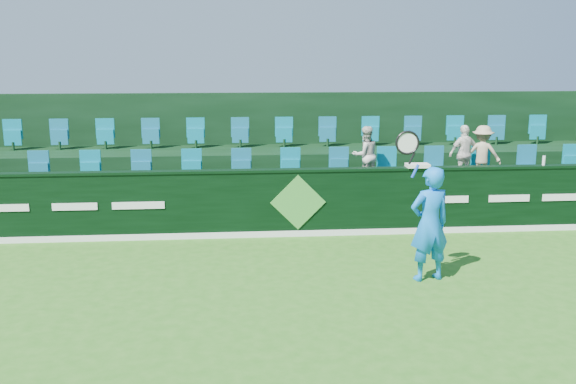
{
  "coord_description": "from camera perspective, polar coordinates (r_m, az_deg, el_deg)",
  "views": [
    {
      "loc": [
        -1.23,
        -8.34,
        3.58
      ],
      "look_at": [
        -0.29,
        2.8,
        1.15
      ],
      "focal_mm": 40.0,
      "sensor_mm": 36.0,
      "label": 1
    }
  ],
  "objects": [
    {
      "name": "seat_row_front",
      "position": [
        14.11,
        0.25,
        2.14
      ],
      "size": [
        13.5,
        0.5,
        0.6
      ],
      "primitive_type": "cube",
      "color": "#087A91",
      "rests_on": "stand_tier_front"
    },
    {
      "name": "towel",
      "position": [
        13.05,
        11.45,
        2.33
      ],
      "size": [
        0.45,
        0.3,
        0.07
      ],
      "primitive_type": "cube",
      "color": "white",
      "rests_on": "sponsor_hoarding"
    },
    {
      "name": "spectator_right",
      "position": [
        14.66,
        16.88,
        3.26
      ],
      "size": [
        0.92,
        0.73,
        1.24
      ],
      "primitive_type": "imported",
      "rotation": [
        0.0,
        0.0,
        2.75
      ],
      "color": "tan",
      "rests_on": "stand_tier_front"
    },
    {
      "name": "stand_tier_back",
      "position": [
        15.67,
        -0.24,
        1.48
      ],
      "size": [
        16.0,
        1.8,
        1.3
      ],
      "primitive_type": "cube",
      "color": "black",
      "rests_on": "ground"
    },
    {
      "name": "sponsor_hoarding",
      "position": [
        12.73,
        0.86,
        -0.93
      ],
      "size": [
        16.0,
        0.25,
        1.35
      ],
      "color": "black",
      "rests_on": "ground"
    },
    {
      "name": "stand_tier_front",
      "position": [
        13.87,
        0.39,
        -1.0
      ],
      "size": [
        16.0,
        2.0,
        0.8
      ],
      "primitive_type": "cube",
      "color": "black",
      "rests_on": "ground"
    },
    {
      "name": "tennis_player",
      "position": [
        10.41,
        12.45,
        -2.72
      ],
      "size": [
        1.07,
        0.59,
        2.49
      ],
      "color": "blue",
      "rests_on": "ground"
    },
    {
      "name": "seat_row_back",
      "position": [
        15.81,
        -0.33,
        5.06
      ],
      "size": [
        13.5,
        0.5,
        0.6
      ],
      "primitive_type": "cube",
      "color": "#087A91",
      "rests_on": "stand_tier_back"
    },
    {
      "name": "spectator_middle",
      "position": [
        14.52,
        15.38,
        3.3
      ],
      "size": [
        0.79,
        0.49,
        1.26
      ],
      "primitive_type": "imported",
      "rotation": [
        0.0,
        0.0,
        3.41
      ],
      "color": "white",
      "rests_on": "stand_tier_front"
    },
    {
      "name": "ground",
      "position": [
        9.16,
        3.34,
        -10.76
      ],
      "size": [
        60.0,
        60.0,
        0.0
      ],
      "primitive_type": "plane",
      "color": "#276718",
      "rests_on": "ground"
    },
    {
      "name": "spectator_left",
      "position": [
        13.92,
        6.88,
        3.27
      ],
      "size": [
        0.72,
        0.62,
        1.25
      ],
      "primitive_type": "imported",
      "rotation": [
        0.0,
        0.0,
        3.42
      ],
      "color": "beige",
      "rests_on": "stand_tier_front"
    },
    {
      "name": "drinks_bottle",
      "position": [
        14.0,
        21.78,
        2.62
      ],
      "size": [
        0.06,
        0.06,
        0.2
      ],
      "primitive_type": "cylinder",
      "color": "silver",
      "rests_on": "sponsor_hoarding"
    },
    {
      "name": "stand_rear",
      "position": [
        16.01,
        -0.37,
        3.77
      ],
      "size": [
        16.0,
        4.1,
        2.6
      ],
      "color": "black",
      "rests_on": "ground"
    }
  ]
}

